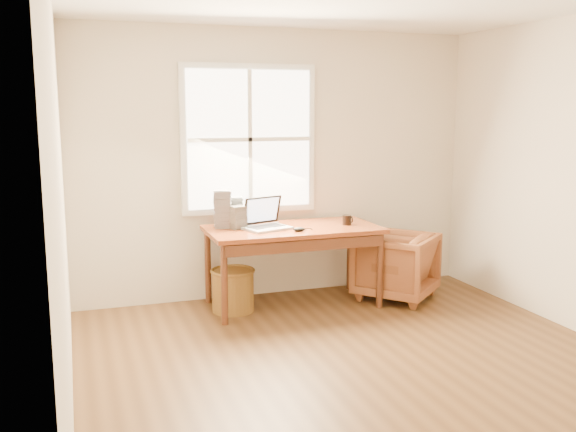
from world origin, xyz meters
The scene contains 11 objects.
room_shell centered at (-0.02, 0.16, 1.32)m, with size 4.04×4.54×2.64m.
desk centered at (0.00, 1.80, 0.73)m, with size 1.60×0.80×0.04m, color brown.
armchair centered at (1.02, 1.69, 0.33)m, with size 0.69×0.71×0.65m, color brown.
wicker_stool centered at (-0.58, 1.80, 0.19)m, with size 0.38×0.38×0.38m, color brown.
laptop centered at (-0.26, 1.77, 0.91)m, with size 0.44×0.46×0.33m, color #B1B2B9, non-canonical shape.
mouse centered at (-0.01, 1.59, 0.77)m, with size 0.11×0.07×0.04m, color black.
coffee_mug centered at (0.53, 1.75, 0.80)m, with size 0.08×0.08×0.09m, color black.
cd_stack_a centered at (-0.48, 2.07, 0.89)m, with size 0.14×0.12×0.27m, color #B2B9BE.
cd_stack_b centered at (-0.50, 1.90, 0.86)m, with size 0.14×0.12×0.21m, color #2A292F.
cd_stack_c centered at (-0.62, 1.99, 0.93)m, with size 0.16×0.14×0.35m, color #92929E.
cd_stack_d centered at (-0.40, 2.06, 0.85)m, with size 0.16×0.14×0.20m, color #ACAFB7.
Camera 1 is at (-1.94, -3.74, 1.86)m, focal length 40.00 mm.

